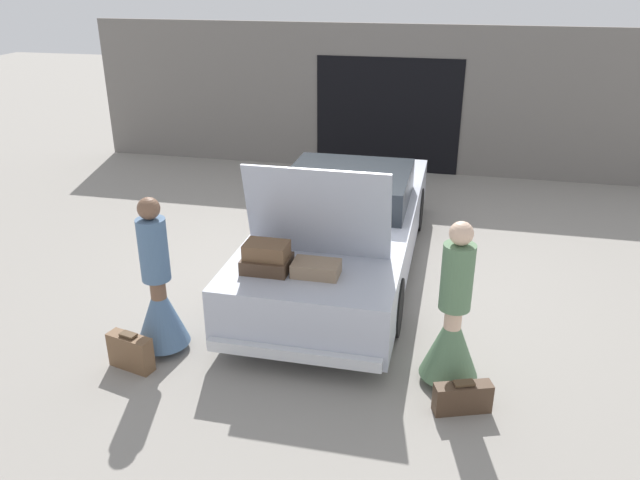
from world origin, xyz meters
name	(u,v)px	position (x,y,z in m)	size (l,w,h in m)	color
ground_plane	(343,267)	(0.00, 0.00, 0.00)	(40.00, 40.00, 0.00)	gray
garage_wall_back	(389,100)	(0.00, 4.63, 1.39)	(12.00, 0.14, 2.80)	slate
car	(343,227)	(0.00, 0.01, 0.59)	(1.88, 5.16, 1.88)	#B2B7C6
person_left	(159,297)	(-1.48, -2.36, 0.61)	(0.56, 0.56, 1.70)	brown
person_right	(452,327)	(1.48, -2.27, 0.60)	(0.57, 0.57, 1.68)	beige
suitcase_beside_left_person	(131,352)	(-1.64, -2.76, 0.19)	(0.50, 0.27, 0.40)	brown
suitcase_beside_right_person	(463,398)	(1.63, -2.71, 0.15)	(0.55, 0.32, 0.32)	#473323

